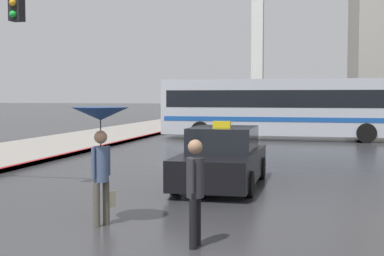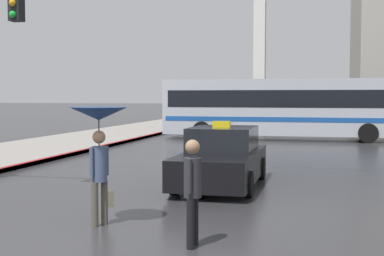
% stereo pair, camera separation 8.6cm
% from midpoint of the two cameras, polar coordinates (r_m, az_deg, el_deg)
% --- Properties ---
extents(ground_plane, '(300.00, 300.00, 0.00)m').
position_cam_midpoint_polar(ground_plane, '(8.27, -15.20, -12.67)').
color(ground_plane, '#2D2D30').
extents(taxi, '(1.91, 4.39, 1.64)m').
position_cam_midpoint_polar(taxi, '(13.58, 3.05, -3.35)').
color(taxi, black).
rests_on(taxi, ground_plane).
extents(city_bus, '(12.23, 2.73, 3.14)m').
position_cam_midpoint_polar(city_bus, '(28.33, 9.23, 2.32)').
color(city_bus, '#B2B7C1').
rests_on(city_bus, ground_plane).
extents(pedestrian_with_umbrella, '(1.00, 1.00, 2.08)m').
position_cam_midpoint_polar(pedestrian_with_umbrella, '(9.42, -9.96, -0.25)').
color(pedestrian_with_umbrella, '#4C473D').
rests_on(pedestrian_with_umbrella, ground_plane).
extents(pedestrian_man, '(0.28, 0.42, 1.63)m').
position_cam_midpoint_polar(pedestrian_man, '(8.05, 0.03, -6.15)').
color(pedestrian_man, black).
rests_on(pedestrian_man, ground_plane).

